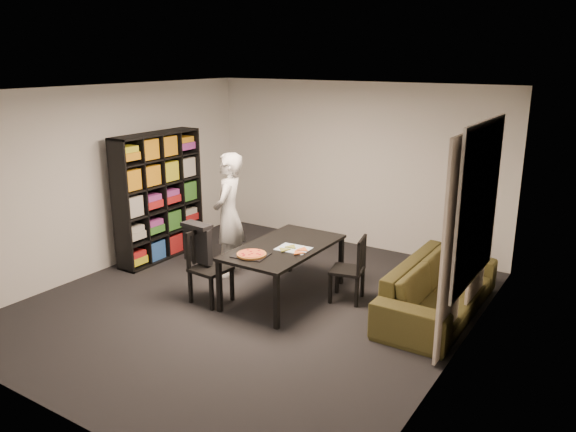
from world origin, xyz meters
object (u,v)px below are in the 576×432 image
Objects in this scene: bookshelf at (159,197)px; baking_tray at (251,255)px; dining_table at (284,250)px; sofa at (439,288)px; chair_left at (205,261)px; person at (229,215)px; pepperoni_pizza at (252,254)px; chair_right at (354,265)px.

baking_tray is (2.25, -0.75, -0.26)m from bookshelf.
sofa is at bearing 18.30° from dining_table.
dining_table is (2.38, -0.24, -0.33)m from bookshelf.
dining_table is at bearing -47.62° from chair_left.
person reaches higher than sofa.
pepperoni_pizza is at bearing 29.59° from person.
baking_tray reaches higher than sofa.
chair_right is at bearing 44.18° from pepperoni_pizza.
pepperoni_pizza reaches higher than sofa.
dining_table is at bearing -5.76° from bookshelf.
baking_tray reaches higher than dining_table.
dining_table is 1.80× the size of chair_left.
person is 1.22m from baking_tray.
bookshelf is 2.40m from pepperoni_pizza.
person is at bearing 166.70° from dining_table.
dining_table is at bearing 75.63° from baking_tray.
pepperoni_pizza is at bearing -78.68° from chair_left.
chair_left is at bearing 115.05° from sofa.
dining_table is at bearing -78.70° from chair_right.
sofa is (1.94, 1.11, -0.38)m from baking_tray.
chair_right is at bearing 43.29° from baking_tray.
chair_left is 0.69m from pepperoni_pizza.
baking_tray is 1.14× the size of pepperoni_pizza.
dining_table is 1.96× the size of chair_right.
pepperoni_pizza reaches higher than dining_table.
dining_table is 1.93m from sofa.
person is 2.95m from sofa.
bookshelf reaches higher than chair_left.
dining_table is 4.12× the size of baking_tray.
sofa is (1.81, 0.60, -0.31)m from dining_table.
bookshelf reaches higher than chair_right.
chair_right is 1.29m from pepperoni_pizza.
chair_left is (1.61, -0.85, -0.43)m from bookshelf.
sofa is (1.01, 0.24, -0.16)m from chair_right.
person is at bearing 140.76° from baking_tray.
person is (-0.30, 0.86, 0.34)m from chair_left.
sofa is (4.19, 0.36, -0.63)m from bookshelf.
dining_table is 0.95× the size of person.
baking_tray is at bearing 150.68° from pepperoni_pizza.
person is at bearing 96.85° from sofa.
chair_left is 0.53× the size of person.
baking_tray is 2.27m from sofa.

